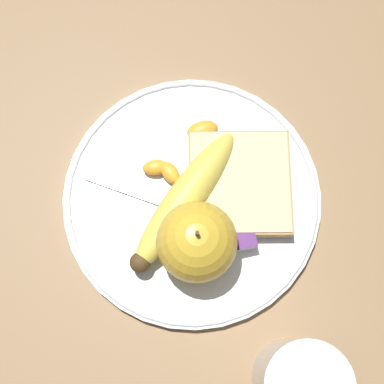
{
  "coord_description": "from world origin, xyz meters",
  "views": [
    {
      "loc": [
        -0.14,
        0.03,
        0.57
      ],
      "look_at": [
        0.0,
        0.0,
        0.03
      ],
      "focal_mm": 50.0,
      "sensor_mm": 36.0,
      "label": 1
    }
  ],
  "objects_px": {
    "plate": "(192,198)",
    "jam_packet": "(238,233)",
    "apple": "(197,242)",
    "banana": "(184,201)",
    "juice_glass": "(298,382)",
    "fork": "(186,210)",
    "bread_slice": "(239,181)"
  },
  "relations": [
    {
      "from": "fork",
      "to": "jam_packet",
      "type": "height_order",
      "value": "jam_packet"
    },
    {
      "from": "plate",
      "to": "fork",
      "type": "bearing_deg",
      "value": 144.08
    },
    {
      "from": "apple",
      "to": "jam_packet",
      "type": "distance_m",
      "value": 0.05
    },
    {
      "from": "juice_glass",
      "to": "fork",
      "type": "distance_m",
      "value": 0.2
    },
    {
      "from": "plate",
      "to": "juice_glass",
      "type": "height_order",
      "value": "juice_glass"
    },
    {
      "from": "plate",
      "to": "jam_packet",
      "type": "xyz_separation_m",
      "value": [
        -0.05,
        -0.04,
        0.01
      ]
    },
    {
      "from": "plate",
      "to": "apple",
      "type": "relative_size",
      "value": 3.1
    },
    {
      "from": "plate",
      "to": "apple",
      "type": "xyz_separation_m",
      "value": [
        -0.06,
        0.01,
        0.04
      ]
    },
    {
      "from": "juice_glass",
      "to": "banana",
      "type": "bearing_deg",
      "value": 18.38
    },
    {
      "from": "bread_slice",
      "to": "jam_packet",
      "type": "relative_size",
      "value": 3.52
    },
    {
      "from": "apple",
      "to": "banana",
      "type": "distance_m",
      "value": 0.05
    },
    {
      "from": "banana",
      "to": "bread_slice",
      "type": "height_order",
      "value": "banana"
    },
    {
      "from": "apple",
      "to": "banana",
      "type": "xyz_separation_m",
      "value": [
        0.05,
        0.0,
        -0.02
      ]
    },
    {
      "from": "fork",
      "to": "banana",
      "type": "bearing_deg",
      "value": 132.38
    },
    {
      "from": "juice_glass",
      "to": "bread_slice",
      "type": "relative_size",
      "value": 0.73
    },
    {
      "from": "jam_packet",
      "to": "plate",
      "type": "bearing_deg",
      "value": 36.19
    },
    {
      "from": "banana",
      "to": "fork",
      "type": "xyz_separation_m",
      "value": [
        -0.01,
        -0.0,
        -0.02
      ]
    },
    {
      "from": "plate",
      "to": "jam_packet",
      "type": "distance_m",
      "value": 0.06
    },
    {
      "from": "apple",
      "to": "bread_slice",
      "type": "xyz_separation_m",
      "value": [
        0.06,
        -0.06,
        -0.03
      ]
    },
    {
      "from": "juice_glass",
      "to": "apple",
      "type": "bearing_deg",
      "value": 23.13
    },
    {
      "from": "bread_slice",
      "to": "banana",
      "type": "bearing_deg",
      "value": 99.55
    },
    {
      "from": "juice_glass",
      "to": "fork",
      "type": "bearing_deg",
      "value": 18.62
    },
    {
      "from": "juice_glass",
      "to": "bread_slice",
      "type": "distance_m",
      "value": 0.21
    },
    {
      "from": "juice_glass",
      "to": "jam_packet",
      "type": "xyz_separation_m",
      "value": [
        0.15,
        0.02,
        -0.02
      ]
    },
    {
      "from": "plate",
      "to": "bread_slice",
      "type": "distance_m",
      "value": 0.05
    },
    {
      "from": "plate",
      "to": "apple",
      "type": "distance_m",
      "value": 0.07
    },
    {
      "from": "bread_slice",
      "to": "fork",
      "type": "distance_m",
      "value": 0.06
    },
    {
      "from": "banana",
      "to": "juice_glass",
      "type": "bearing_deg",
      "value": -161.62
    },
    {
      "from": "jam_packet",
      "to": "banana",
      "type": "bearing_deg",
      "value": 47.37
    },
    {
      "from": "bread_slice",
      "to": "apple",
      "type": "bearing_deg",
      "value": 134.71
    },
    {
      "from": "banana",
      "to": "jam_packet",
      "type": "bearing_deg",
      "value": -132.63
    },
    {
      "from": "fork",
      "to": "bread_slice",
      "type": "bearing_deg",
      "value": 47.31
    }
  ]
}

